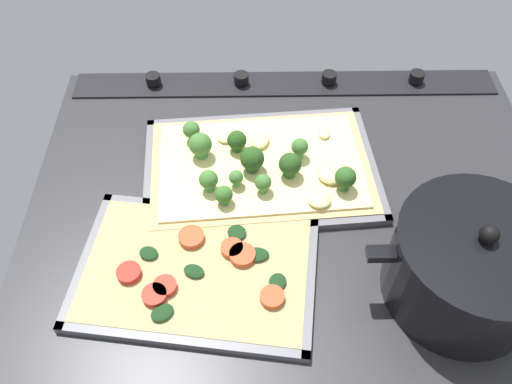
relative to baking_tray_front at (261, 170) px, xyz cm
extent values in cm
cube|color=#28282B|center=(-5.14, 9.95, -1.87)|extent=(84.13, 71.20, 3.00)
cube|color=black|center=(-5.14, -22.15, 0.03)|extent=(80.76, 7.00, 0.80)
cylinder|color=black|center=(-30.38, -22.15, 1.33)|extent=(2.80, 2.80, 1.80)
cylinder|color=black|center=(-13.56, -22.15, 1.33)|extent=(2.80, 2.80, 1.80)
cylinder|color=black|center=(3.27, -22.15, 1.33)|extent=(2.80, 2.80, 1.80)
cylinder|color=black|center=(20.09, -22.15, 1.33)|extent=(2.80, 2.80, 1.80)
cube|color=slate|center=(0.00, 0.00, -0.12)|extent=(39.99, 28.20, 0.50)
cube|color=slate|center=(0.91, -12.07, 0.28)|extent=(38.17, 4.07, 1.30)
cube|color=slate|center=(-0.91, 12.07, 0.28)|extent=(38.17, 4.07, 1.30)
cube|color=slate|center=(-18.44, -1.39, 0.28)|extent=(3.10, 25.42, 1.30)
cube|color=slate|center=(18.44, 1.39, 0.28)|extent=(3.10, 25.42, 1.30)
cube|color=tan|center=(0.00, 0.00, 0.63)|extent=(37.42, 25.62, 1.00)
cube|color=#EFDB8C|center=(0.00, 0.00, 1.33)|extent=(34.39, 23.11, 0.40)
cone|color=#4D8B3F|center=(-12.94, 5.30, 2.23)|extent=(1.84, 1.84, 1.39)
sphere|color=#2D5B23|center=(-12.94, 5.30, 4.18)|extent=(3.35, 3.35, 3.35)
cone|color=#427635|center=(1.40, 1.20, 2.12)|extent=(2.14, 2.14, 1.18)
sphere|color=#264C1C|center=(1.40, 1.20, 4.17)|extent=(3.89, 3.89, 3.89)
cone|color=#5B9F46|center=(5.77, 7.90, 1.99)|extent=(1.52, 1.52, 0.91)
sphere|color=#386B28|center=(5.77, 7.90, 3.48)|extent=(2.76, 2.76, 2.76)
cone|color=#68AD54|center=(3.96, 4.45, 2.06)|extent=(1.25, 1.25, 1.05)
sphere|color=#427533|center=(3.96, 4.45, 3.44)|extent=(2.27, 2.27, 2.27)
cone|color=#68AD54|center=(11.52, -5.67, 2.20)|extent=(1.59, 1.59, 1.33)
sphere|color=#427533|center=(11.52, -5.67, 3.95)|extent=(2.89, 2.89, 2.89)
cone|color=#427635|center=(-4.56, 2.44, 2.16)|extent=(2.00, 2.00, 1.25)
sphere|color=#264C1C|center=(-4.56, 2.44, 4.15)|extent=(3.64, 3.64, 3.64)
cone|color=#68AD54|center=(9.80, -1.99, 2.17)|extent=(2.09, 2.09, 1.27)
sphere|color=#427533|center=(9.80, -1.99, 4.23)|extent=(3.81, 3.81, 3.81)
cone|color=#427635|center=(3.88, -3.33, 2.02)|extent=(1.78, 1.78, 0.97)
sphere|color=#264C1C|center=(3.88, -3.33, 3.72)|extent=(3.24, 3.24, 3.24)
cone|color=#68AD54|center=(-0.23, 5.72, 2.11)|extent=(1.45, 1.45, 1.15)
sphere|color=#427533|center=(-0.23, 5.72, 3.68)|extent=(2.64, 2.64, 2.64)
cone|color=#68AD54|center=(-6.35, -1.47, 2.23)|extent=(1.53, 1.53, 1.40)
sphere|color=#427533|center=(-6.35, -1.47, 3.98)|extent=(2.79, 2.79, 2.79)
cone|color=#68AD54|center=(8.18, 5.25, 2.18)|extent=(1.65, 1.65, 1.29)
sphere|color=#427533|center=(8.18, 5.25, 3.95)|extent=(2.99, 2.99, 2.99)
ellipsoid|color=#EFDB8C|center=(-8.87, 8.01, 2.07)|extent=(4.11, 3.92, 1.26)
ellipsoid|color=#EFDB8C|center=(-11.21, 2.96, 2.17)|extent=(4.51, 4.46, 1.49)
ellipsoid|color=#EFDB8C|center=(-11.06, -6.48, 1.92)|extent=(2.19, 2.77, 0.91)
ellipsoid|color=#EFDB8C|center=(0.03, -4.75, 2.14)|extent=(4.13, 4.79, 1.42)
ellipsoid|color=#EFDB8C|center=(5.86, -5.69, 1.97)|extent=(3.08, 2.86, 1.01)
cube|color=slate|center=(9.54, 19.03, -0.12)|extent=(36.49, 27.13, 0.50)
cube|color=slate|center=(8.08, 8.34, 0.28)|extent=(33.57, 5.76, 1.30)
cube|color=slate|center=(11.00, 29.72, 0.28)|extent=(33.57, 5.76, 1.30)
cube|color=slate|center=(-6.57, 21.23, 0.28)|extent=(4.27, 22.73, 1.30)
cube|color=slate|center=(25.65, 16.83, 0.28)|extent=(4.27, 22.73, 1.30)
cube|color=tan|center=(9.54, 19.03, 0.58)|extent=(33.79, 24.43, 0.90)
cylinder|color=#D14723|center=(2.98, 17.44, 1.53)|extent=(3.81, 3.81, 1.00)
cylinder|color=#B22319|center=(18.81, 20.11, 1.53)|extent=(3.42, 3.42, 1.00)
cylinder|color=#D14723|center=(10.48, 14.27, 1.53)|extent=(3.82, 3.82, 1.00)
cylinder|color=red|center=(13.58, 22.27, 1.53)|extent=(3.28, 3.28, 1.00)
cylinder|color=red|center=(14.88, 23.60, 1.53)|extent=(3.42, 3.42, 1.00)
cylinder|color=#D14723|center=(-1.06, 24.14, 1.53)|extent=(3.37, 3.37, 1.00)
cylinder|color=#D14723|center=(4.50, 16.29, 1.53)|extent=(3.28, 3.28, 1.00)
ellipsoid|color=#193819|center=(1.02, 17.32, 1.43)|extent=(3.79, 2.51, 0.60)
ellipsoid|color=#193819|center=(-1.90, 21.72, 1.43)|extent=(3.13, 3.29, 0.60)
ellipsoid|color=#193819|center=(13.60, 26.14, 1.43)|extent=(3.98, 3.78, 0.60)
ellipsoid|color=#193819|center=(16.46, 16.87, 1.43)|extent=(3.46, 3.18, 0.60)
ellipsoid|color=#193819|center=(3.80, 13.44, 1.43)|extent=(3.87, 3.87, 0.60)
ellipsoid|color=#193819|center=(9.76, 19.92, 1.43)|extent=(3.61, 3.14, 0.60)
cylinder|color=black|center=(-26.87, 22.32, 5.53)|extent=(20.92, 20.92, 11.80)
cylinder|color=black|center=(-26.87, 22.32, 11.83)|extent=(21.33, 21.33, 0.80)
sphere|color=black|center=(-26.87, 22.32, 13.43)|extent=(2.40, 2.40, 2.40)
cube|color=black|center=(-14.61, 22.32, 9.31)|extent=(3.60, 2.00, 1.20)
camera|label=1|loc=(1.61, 56.72, 65.02)|focal=36.40mm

